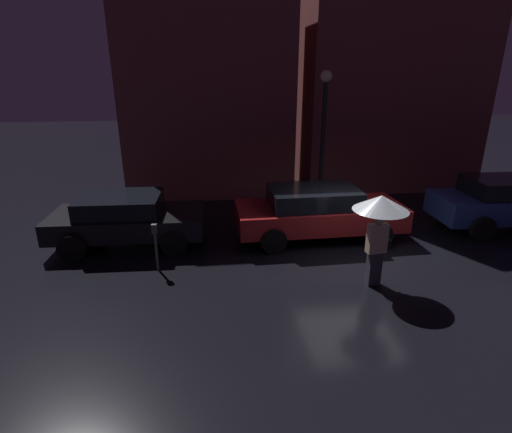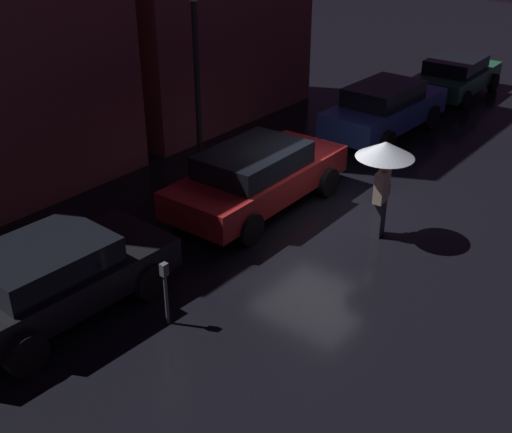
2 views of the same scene
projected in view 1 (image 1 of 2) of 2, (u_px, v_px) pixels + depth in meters
The scene contains 9 objects.
ground_plane at pixel (355, 255), 10.38m from camera, with size 60.00×60.00×0.00m, color black.
building_facade_left at pixel (208, 87), 14.66m from camera, with size 6.09×3.00×7.79m.
building_facade_right at pixel (393, 63), 15.16m from camera, with size 6.79×3.00×9.49m.
parked_car_black at pixel (127, 218), 10.80m from camera, with size 4.12×2.03×1.38m.
parked_car_red at pixel (318, 211), 11.22m from camera, with size 4.68×2.05×1.45m.
parked_car_blue at pixel (509, 202), 11.85m from camera, with size 4.48×1.88×1.55m.
pedestrian_with_umbrella at pixel (380, 213), 8.38m from camera, with size 1.17×1.17×2.08m.
parking_meter at pixel (155, 242), 9.35m from camera, with size 0.12×0.10×1.17m.
street_lamp_near at pixel (324, 123), 12.82m from camera, with size 0.36×0.36×4.51m.
Camera 1 is at (-3.68, -9.00, 4.55)m, focal length 28.00 mm.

